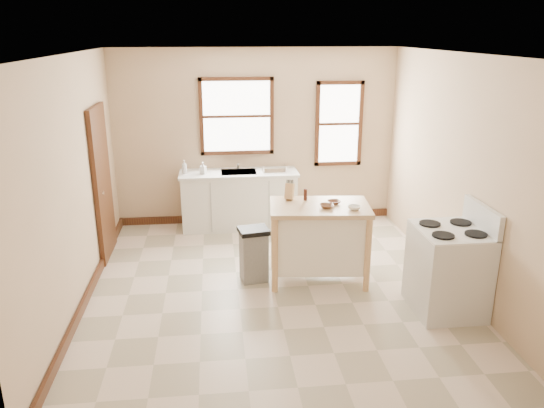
# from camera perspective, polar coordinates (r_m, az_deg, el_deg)

# --- Properties ---
(floor) EXTENTS (5.00, 5.00, 0.00)m
(floor) POSITION_cam_1_polar(r_m,az_deg,el_deg) (6.66, 0.13, -8.97)
(floor) COLOR beige
(floor) RESTS_ON ground
(ceiling) EXTENTS (5.00, 5.00, 0.00)m
(ceiling) POSITION_cam_1_polar(r_m,az_deg,el_deg) (5.93, 0.15, 15.85)
(ceiling) COLOR white
(ceiling) RESTS_ON ground
(wall_back) EXTENTS (4.50, 0.04, 2.80)m
(wall_back) POSITION_cam_1_polar(r_m,az_deg,el_deg) (8.58, -1.76, 7.15)
(wall_back) COLOR tan
(wall_back) RESTS_ON ground
(wall_left) EXTENTS (0.04, 5.00, 2.80)m
(wall_left) POSITION_cam_1_polar(r_m,az_deg,el_deg) (6.32, -20.60, 1.94)
(wall_left) COLOR tan
(wall_left) RESTS_ON ground
(wall_right) EXTENTS (0.04, 5.00, 2.80)m
(wall_right) POSITION_cam_1_polar(r_m,az_deg,el_deg) (6.78, 19.43, 3.12)
(wall_right) COLOR tan
(wall_right) RESTS_ON ground
(window_main) EXTENTS (1.17, 0.06, 1.22)m
(window_main) POSITION_cam_1_polar(r_m,az_deg,el_deg) (8.48, -3.82, 9.39)
(window_main) COLOR #3B1910
(window_main) RESTS_ON wall_back
(window_side) EXTENTS (0.77, 0.06, 1.37)m
(window_side) POSITION_cam_1_polar(r_m,az_deg,el_deg) (8.73, 7.20, 8.54)
(window_side) COLOR #3B1910
(window_side) RESTS_ON wall_back
(door_left) EXTENTS (0.06, 0.90, 2.10)m
(door_left) POSITION_cam_1_polar(r_m,az_deg,el_deg) (7.62, -17.78, 2.15)
(door_left) COLOR #3B1910
(door_left) RESTS_ON ground
(baseboard_back) EXTENTS (4.50, 0.04, 0.12)m
(baseboard_back) POSITION_cam_1_polar(r_m,az_deg,el_deg) (8.90, -1.66, -1.39)
(baseboard_back) COLOR #3B1910
(baseboard_back) RESTS_ON ground
(baseboard_left) EXTENTS (0.04, 5.00, 0.12)m
(baseboard_left) POSITION_cam_1_polar(r_m,az_deg,el_deg) (6.78, -19.09, -8.98)
(baseboard_left) COLOR #3B1910
(baseboard_left) RESTS_ON ground
(sink_counter) EXTENTS (1.86, 0.62, 0.92)m
(sink_counter) POSITION_cam_1_polar(r_m,az_deg,el_deg) (8.50, -3.55, 0.47)
(sink_counter) COLOR silver
(sink_counter) RESTS_ON ground
(faucet) EXTENTS (0.03, 0.03, 0.22)m
(faucet) POSITION_cam_1_polar(r_m,az_deg,el_deg) (8.52, -3.69, 4.50)
(faucet) COLOR silver
(faucet) RESTS_ON sink_counter
(soap_bottle_a) EXTENTS (0.10, 0.10, 0.22)m
(soap_bottle_a) POSITION_cam_1_polar(r_m,az_deg,el_deg) (8.32, -9.41, 3.94)
(soap_bottle_a) COLOR #B2B2B2
(soap_bottle_a) RESTS_ON sink_counter
(soap_bottle_b) EXTENTS (0.11, 0.11, 0.18)m
(soap_bottle_b) POSITION_cam_1_polar(r_m,az_deg,el_deg) (8.29, -7.43, 3.86)
(soap_bottle_b) COLOR #B2B2B2
(soap_bottle_b) RESTS_ON sink_counter
(dish_rack) EXTENTS (0.43, 0.37, 0.09)m
(dish_rack) POSITION_cam_1_polar(r_m,az_deg,el_deg) (8.36, 0.23, 3.81)
(dish_rack) COLOR silver
(dish_rack) RESTS_ON sink_counter
(kitchen_island) EXTENTS (1.29, 0.89, 1.00)m
(kitchen_island) POSITION_cam_1_polar(r_m,az_deg,el_deg) (6.71, 5.05, -4.17)
(kitchen_island) COLOR tan
(kitchen_island) RESTS_ON ground
(knife_block) EXTENTS (0.13, 0.13, 0.20)m
(knife_block) POSITION_cam_1_polar(r_m,az_deg,el_deg) (6.70, 1.90, 1.31)
(knife_block) COLOR #DCBF73
(knife_block) RESTS_ON kitchen_island
(pepper_grinder) EXTENTS (0.05, 0.05, 0.15)m
(pepper_grinder) POSITION_cam_1_polar(r_m,az_deg,el_deg) (6.69, 3.61, 1.02)
(pepper_grinder) COLOR #3C1910
(pepper_grinder) RESTS_ON kitchen_island
(bowl_a) EXTENTS (0.20, 0.20, 0.04)m
(bowl_a) POSITION_cam_1_polar(r_m,az_deg,el_deg) (6.44, 5.90, -0.22)
(bowl_a) COLOR brown
(bowl_a) RESTS_ON kitchen_island
(bowl_b) EXTENTS (0.18, 0.18, 0.04)m
(bowl_b) POSITION_cam_1_polar(r_m,az_deg,el_deg) (6.61, 6.69, 0.21)
(bowl_b) COLOR brown
(bowl_b) RESTS_ON kitchen_island
(bowl_c) EXTENTS (0.15, 0.15, 0.05)m
(bowl_c) POSITION_cam_1_polar(r_m,az_deg,el_deg) (6.42, 8.83, -0.40)
(bowl_c) COLOR white
(bowl_c) RESTS_ON kitchen_island
(trash_bin) EXTENTS (0.41, 0.36, 0.70)m
(trash_bin) POSITION_cam_1_polar(r_m,az_deg,el_deg) (6.72, -1.97, -5.44)
(trash_bin) COLOR gray
(trash_bin) RESTS_ON ground
(gas_stove) EXTENTS (0.78, 0.80, 1.25)m
(gas_stove) POSITION_cam_1_polar(r_m,az_deg,el_deg) (6.23, 18.48, -5.66)
(gas_stove) COLOR silver
(gas_stove) RESTS_ON ground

